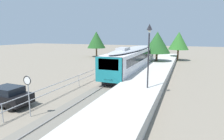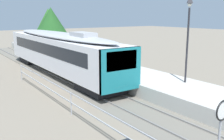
% 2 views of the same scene
% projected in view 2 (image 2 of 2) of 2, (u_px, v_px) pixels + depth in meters
% --- Properties ---
extents(ground_plane, '(160.00, 160.00, 0.00)m').
position_uv_depth(ground_plane, '(69.00, 108.00, 14.39)').
color(ground_plane, slate).
extents(track_rails, '(3.20, 60.00, 0.14)m').
position_uv_depth(track_rails, '(113.00, 98.00, 16.04)').
color(track_rails, '#6B665B').
rests_on(track_rails, ground).
extents(commuter_train, '(2.82, 18.43, 3.74)m').
position_uv_depth(commuter_train, '(59.00, 50.00, 22.23)').
color(commuter_train, silver).
rests_on(commuter_train, track_rails).
extents(station_platform, '(3.90, 60.00, 0.90)m').
position_uv_depth(station_platform, '(152.00, 84.00, 17.75)').
color(station_platform, '#B7B5AD').
rests_on(station_platform, ground).
extents(platform_lamp_mid_platform, '(0.34, 0.34, 5.35)m').
position_uv_depth(platform_lamp_mid_platform, '(189.00, 23.00, 15.67)').
color(platform_lamp_mid_platform, '#232328').
rests_on(platform_lamp_mid_platform, station_platform).
extents(speed_limit_sign, '(0.61, 0.10, 2.81)m').
position_uv_depth(speed_limit_sign, '(221.00, 123.00, 7.24)').
color(speed_limit_sign, '#9EA0A5').
rests_on(speed_limit_sign, ground).
extents(tree_behind_carpark, '(4.13, 4.13, 6.00)m').
position_uv_depth(tree_behind_carpark, '(48.00, 21.00, 37.91)').
color(tree_behind_carpark, brown).
rests_on(tree_behind_carpark, ground).
extents(tree_distant_left, '(4.48, 4.48, 5.91)m').
position_uv_depth(tree_distant_left, '(51.00, 24.00, 28.97)').
color(tree_distant_left, brown).
rests_on(tree_distant_left, ground).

